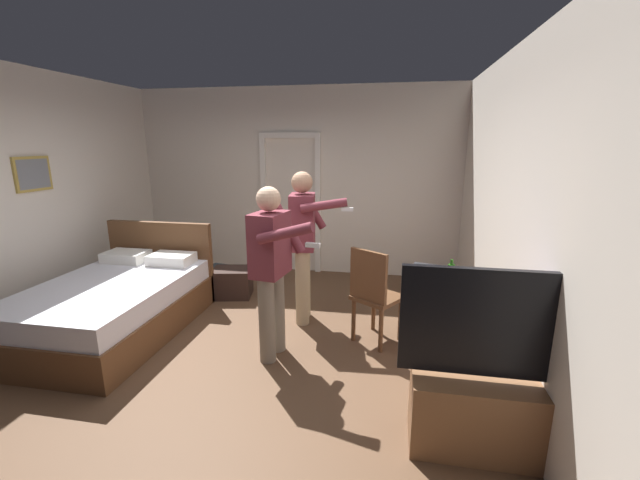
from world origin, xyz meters
name	(u,v)px	position (x,y,z in m)	size (l,w,h in m)	color
ground_plane	(235,350)	(0.00, 0.00, 0.00)	(5.73, 5.73, 0.00)	brown
wall_back	(297,182)	(0.00, 2.66, 1.40)	(5.14, 0.12, 2.79)	silver
wall_right	(525,219)	(2.51, 0.00, 1.40)	(0.12, 5.45, 2.79)	silver
doorway_frame	(291,194)	(-0.07, 2.58, 1.22)	(0.93, 0.08, 2.13)	white
bed	(117,303)	(-1.42, 0.20, 0.30)	(1.38, 2.05, 1.02)	brown
tv_flatscreen	(490,398)	(2.15, -0.93, 0.38)	(1.21, 0.40, 1.26)	brown
side_table	(432,302)	(1.90, 0.43, 0.47)	(0.58, 0.58, 0.70)	brown
laptop	(430,276)	(1.85, 0.39, 0.75)	(0.40, 0.40, 0.17)	black
bottle_on_table	(451,274)	(2.04, 0.35, 0.80)	(0.06, 0.06, 0.24)	#1E5412
wooden_chair	(374,292)	(1.32, 0.40, 0.54)	(0.58, 0.58, 0.99)	brown
person_blue_shirt	(272,263)	(0.41, -0.02, 0.93)	(0.68, 0.62, 1.62)	gray
person_striped_shirt	(304,237)	(0.52, 0.82, 0.97)	(0.73, 0.57, 1.69)	tan
suitcase_dark	(232,282)	(-0.57, 1.35, 0.19)	(0.49, 0.40, 0.38)	black
suitcase_small	(225,280)	(-0.75, 1.52, 0.16)	(0.56, 0.39, 0.31)	#1E2D38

